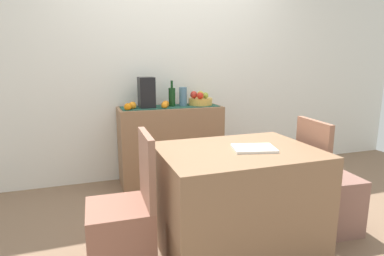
# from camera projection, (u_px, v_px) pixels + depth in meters

# --- Properties ---
(ground_plane) EXTENTS (6.40, 6.40, 0.02)m
(ground_plane) POSITION_uv_depth(u_px,v_px,m) (209.00, 216.00, 2.84)
(ground_plane) COLOR #7E614B
(ground_plane) RESTS_ON ground
(room_wall_rear) EXTENTS (6.40, 0.06, 2.70)m
(room_wall_rear) POSITION_uv_depth(u_px,v_px,m) (172.00, 59.00, 3.66)
(room_wall_rear) COLOR silver
(room_wall_rear) RESTS_ON ground
(sideboard_console) EXTENTS (1.11, 0.42, 0.84)m
(sideboard_console) POSITION_uv_depth(u_px,v_px,m) (171.00, 144.00, 3.57)
(sideboard_console) COLOR #8F6749
(sideboard_console) RESTS_ON ground
(table_runner) EXTENTS (1.04, 0.32, 0.01)m
(table_runner) POSITION_uv_depth(u_px,v_px,m) (170.00, 107.00, 3.49)
(table_runner) COLOR #214D3F
(table_runner) RESTS_ON sideboard_console
(fruit_bowl) EXTENTS (0.26, 0.26, 0.08)m
(fruit_bowl) POSITION_uv_depth(u_px,v_px,m) (200.00, 101.00, 3.59)
(fruit_bowl) COLOR gold
(fruit_bowl) RESTS_ON table_runner
(apple_front) EXTENTS (0.07, 0.07, 0.07)m
(apple_front) POSITION_uv_depth(u_px,v_px,m) (206.00, 95.00, 3.55)
(apple_front) COLOR #92A538
(apple_front) RESTS_ON fruit_bowl
(apple_upper) EXTENTS (0.07, 0.07, 0.07)m
(apple_upper) POSITION_uv_depth(u_px,v_px,m) (200.00, 94.00, 3.62)
(apple_upper) COLOR gold
(apple_upper) RESTS_ON fruit_bowl
(apple_right) EXTENTS (0.08, 0.08, 0.08)m
(apple_right) POSITION_uv_depth(u_px,v_px,m) (194.00, 95.00, 3.55)
(apple_right) COLOR #B93025
(apple_right) RESTS_ON fruit_bowl
(apple_left) EXTENTS (0.07, 0.07, 0.07)m
(apple_left) POSITION_uv_depth(u_px,v_px,m) (200.00, 96.00, 3.49)
(apple_left) COLOR red
(apple_left) RESTS_ON fruit_bowl
(wine_bottle) EXTENTS (0.07, 0.07, 0.28)m
(wine_bottle) POSITION_uv_depth(u_px,v_px,m) (172.00, 97.00, 3.47)
(wine_bottle) COLOR #133916
(wine_bottle) RESTS_ON sideboard_console
(coffee_maker) EXTENTS (0.16, 0.18, 0.32)m
(coffee_maker) POSITION_uv_depth(u_px,v_px,m) (146.00, 93.00, 3.37)
(coffee_maker) COLOR black
(coffee_maker) RESTS_ON sideboard_console
(ceramic_vase) EXTENTS (0.08, 0.08, 0.21)m
(ceramic_vase) POSITION_uv_depth(u_px,v_px,m) (183.00, 97.00, 3.51)
(ceramic_vase) COLOR slate
(ceramic_vase) RESTS_ON sideboard_console
(orange_loose_far) EXTENTS (0.08, 0.08, 0.08)m
(orange_loose_far) POSITION_uv_depth(u_px,v_px,m) (133.00, 105.00, 3.31)
(orange_loose_far) COLOR orange
(orange_loose_far) RESTS_ON sideboard_console
(orange_loose_near_bowl) EXTENTS (0.07, 0.07, 0.07)m
(orange_loose_near_bowl) POSITION_uv_depth(u_px,v_px,m) (164.00, 105.00, 3.35)
(orange_loose_near_bowl) COLOR orange
(orange_loose_near_bowl) RESTS_ON sideboard_console
(orange_loose_end) EXTENTS (0.07, 0.07, 0.07)m
(orange_loose_end) POSITION_uv_depth(u_px,v_px,m) (166.00, 104.00, 3.43)
(orange_loose_end) COLOR orange
(orange_loose_end) RESTS_ON sideboard_console
(orange_loose_mid) EXTENTS (0.07, 0.07, 0.07)m
(orange_loose_mid) POSITION_uv_depth(u_px,v_px,m) (128.00, 107.00, 3.22)
(orange_loose_mid) COLOR orange
(orange_loose_mid) RESTS_ON sideboard_console
(dining_table) EXTENTS (1.07, 0.79, 0.74)m
(dining_table) POSITION_uv_depth(u_px,v_px,m) (237.00, 200.00, 2.28)
(dining_table) COLOR #8B6649
(dining_table) RESTS_ON ground
(open_book) EXTENTS (0.32, 0.27, 0.02)m
(open_book) POSITION_uv_depth(u_px,v_px,m) (254.00, 148.00, 2.19)
(open_book) COLOR white
(open_book) RESTS_ON dining_table
(chair_near_window) EXTENTS (0.41, 0.41, 0.90)m
(chair_near_window) POSITION_uv_depth(u_px,v_px,m) (123.00, 232.00, 2.04)
(chair_near_window) COLOR #8F5B49
(chair_near_window) RESTS_ON ground
(chair_by_corner) EXTENTS (0.43, 0.43, 0.90)m
(chair_by_corner) POSITION_uv_depth(u_px,v_px,m) (327.00, 198.00, 2.55)
(chair_by_corner) COLOR #8A6054
(chair_by_corner) RESTS_ON ground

